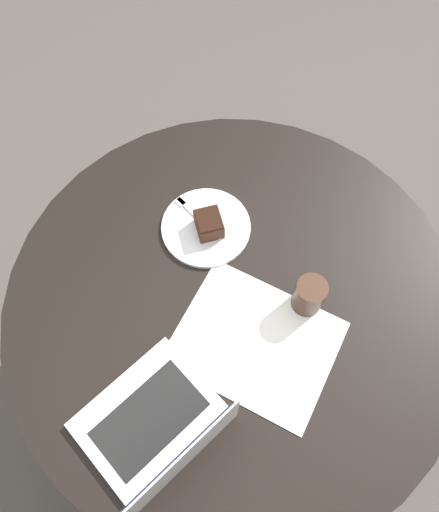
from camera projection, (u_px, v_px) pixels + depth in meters
The scene contains 8 objects.
ground_plane at pixel (229, 368), 1.92m from camera, with size 12.00×12.00×0.00m, color #4C4742.
dining_table at pixel (232, 318), 1.37m from camera, with size 1.15×1.15×0.76m.
paper_document at pixel (256, 342), 1.19m from camera, with size 0.46×0.42×0.00m.
plate at pixel (206, 227), 1.32m from camera, with size 0.24×0.24×0.01m.
cake_slice at pixel (209, 224), 1.28m from camera, with size 0.09×0.09×0.06m.
fork at pixel (194, 214), 1.33m from camera, with size 0.17×0.04×0.00m.
coffee_glass at pixel (309, 296), 1.19m from camera, with size 0.07×0.07×0.11m.
laptop at pixel (158, 429), 1.07m from camera, with size 0.27×0.31×0.22m.
Camera 1 is at (-0.32, 0.29, 1.92)m, focal length 35.00 mm.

